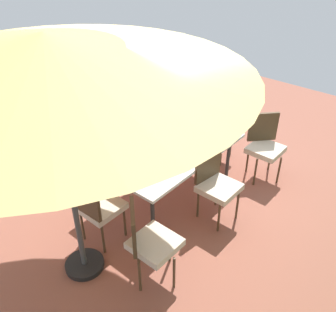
{
  "coord_description": "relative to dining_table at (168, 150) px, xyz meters",
  "views": [
    {
      "loc": [
        3.23,
        2.74,
        3.36
      ],
      "look_at": [
        0.0,
        0.0,
        0.6
      ],
      "focal_mm": 39.44,
      "sensor_mm": 36.0,
      "label": 1
    }
  ],
  "objects": [
    {
      "name": "chair_northeast",
      "position": [
        1.29,
        0.83,
        -0.15
      ],
      "size": [
        0.59,
        0.59,
        0.98
      ],
      "rotation": [
        0.0,
        0.0,
        3.97
      ],
      "color": "beige",
      "rests_on": "ground_plane"
    },
    {
      "name": "ground_plane",
      "position": [
        0.0,
        0.0,
        -0.71
      ],
      "size": [
        10.0,
        10.0,
        0.02
      ],
      "primitive_type": "cube",
      "color": "#935442"
    },
    {
      "name": "chair_northwest",
      "position": [
        -1.23,
        0.82,
        -0.15
      ],
      "size": [
        0.59,
        0.59,
        0.98
      ],
      "rotation": [
        0.0,
        0.0,
        2.4
      ],
      "color": "beige",
      "rests_on": "ground_plane"
    },
    {
      "name": "chair_east",
      "position": [
        1.28,
        0.01,
        -0.15
      ],
      "size": [
        0.47,
        0.46,
        0.98
      ],
      "rotation": [
        0.0,
        0.0,
        4.75
      ],
      "color": "beige",
      "rests_on": "ground_plane"
    },
    {
      "name": "patio_umbrella",
      "position": [
        1.67,
        0.18,
        1.74
      ],
      "size": [
        3.4,
        3.4,
        2.63
      ],
      "color": "#4C4C4C",
      "rests_on": "ground_plane"
    },
    {
      "name": "laptop",
      "position": [
        -0.35,
        0.11,
        0.09
      ],
      "size": [
        0.36,
        0.3,
        0.21
      ],
      "rotation": [
        0.0,
        0.0,
        -0.18
      ],
      "color": "gray",
      "rests_on": "dining_table"
    },
    {
      "name": "cup",
      "position": [
        0.32,
        0.01,
        0.1
      ],
      "size": [
        0.08,
        0.08,
        0.12
      ],
      "primitive_type": "cylinder",
      "color": "#334C99",
      "rests_on": "dining_table"
    },
    {
      "name": "chair_southwest",
      "position": [
        -1.28,
        -0.82,
        -0.15
      ],
      "size": [
        0.59,
        0.59,
        0.98
      ],
      "rotation": [
        0.0,
        0.0,
        0.84
      ],
      "color": "beige",
      "rests_on": "ground_plane"
    },
    {
      "name": "dining_table",
      "position": [
        0.0,
        0.0,
        0.0
      ],
      "size": [
        1.96,
        1.23,
        0.75
      ],
      "color": "silver",
      "rests_on": "ground_plane"
    },
    {
      "name": "chair_west",
      "position": [
        -1.25,
        0.01,
        -0.15
      ],
      "size": [
        0.48,
        0.47,
        0.98
      ],
      "rotation": [
        0.0,
        0.0,
        1.69
      ],
      "color": "beige",
      "rests_on": "ground_plane"
    },
    {
      "name": "chair_north",
      "position": [
        0.01,
        0.8,
        -0.15
      ],
      "size": [
        0.48,
        0.49,
        0.98
      ],
      "rotation": [
        0.0,
        0.0,
        3.01
      ],
      "color": "beige",
      "rests_on": "ground_plane"
    }
  ]
}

